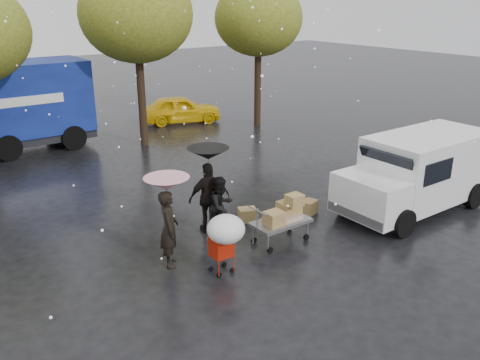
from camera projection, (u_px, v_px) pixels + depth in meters
ground at (234, 253)px, 12.39m from camera, size 90.00×90.00×0.00m
person_pink at (169, 229)px, 11.57m from camera, size 0.70×0.80×1.84m
person_middle at (221, 206)px, 13.10m from camera, size 0.90×0.77×1.60m
person_black at (209, 198)px, 13.27m from camera, size 1.19×0.70×1.89m
umbrella_pink at (167, 184)px, 11.19m from camera, size 1.03×1.03×2.16m
umbrella_black at (208, 154)px, 12.86m from camera, size 1.08×1.08×2.30m
vendor_cart at (284, 215)px, 12.76m from camera, size 1.52×0.80×1.27m
shopping_cart at (225, 232)px, 11.06m from camera, size 0.84×0.84×1.46m
white_van at (418, 171)px, 14.59m from camera, size 4.91×2.18×2.20m
box_ground_near at (309, 207)px, 14.57m from camera, size 0.52×0.46×0.40m
box_ground_far at (247, 215)px, 14.10m from camera, size 0.59×0.53×0.37m
yellow_taxi at (180, 109)px, 24.89m from camera, size 4.21×2.78×1.33m
tree_row at (60, 22)px, 18.01m from camera, size 21.60×4.40×7.12m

